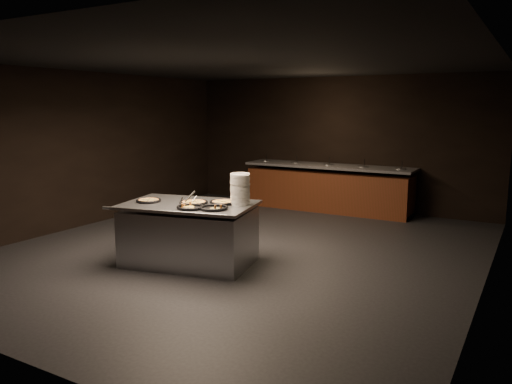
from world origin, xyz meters
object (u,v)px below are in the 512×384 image
(pan_veggie_whole, at_px, (149,200))
(pan_cheese_whole, at_px, (194,202))
(serving_counter, at_px, (189,235))
(plate_stack, at_px, (240,189))

(pan_veggie_whole, distance_m, pan_cheese_whole, 0.69)
(serving_counter, height_order, plate_stack, plate_stack)
(plate_stack, xyz_separation_m, pan_veggie_whole, (-1.26, -0.48, -0.20))
(serving_counter, xyz_separation_m, plate_stack, (0.69, 0.29, 0.68))
(plate_stack, distance_m, pan_cheese_whole, 0.69)
(plate_stack, bearing_deg, serving_counter, -157.08)
(plate_stack, relative_size, pan_veggie_whole, 1.22)
(serving_counter, distance_m, pan_cheese_whole, 0.49)
(pan_veggie_whole, bearing_deg, serving_counter, 18.41)
(pan_veggie_whole, height_order, pan_cheese_whole, same)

